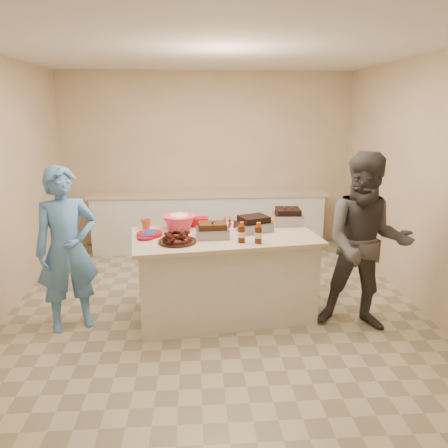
{
  "coord_description": "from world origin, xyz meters",
  "views": [
    {
      "loc": [
        -0.21,
        -4.41,
        2.17
      ],
      "look_at": [
        0.09,
        -0.04,
        0.99
      ],
      "focal_mm": 35.0,
      "sensor_mm": 36.0,
      "label": 1
    }
  ],
  "objects": [
    {
      "name": "mac_cheese_dish",
      "position": [
        0.71,
        0.26,
        0.89
      ],
      "size": [
        0.33,
        0.26,
        0.08
      ],
      "primitive_type": "cube",
      "rotation": [
        0.0,
        0.0,
        0.12
      ],
      "color": "#CE6901",
      "rests_on": "island"
    },
    {
      "name": "guest_blue",
      "position": [
        -1.46,
        -0.28,
        0.0
      ],
      "size": [
        1.19,
        1.75,
        0.39
      ],
      "primitive_type": "imported",
      "rotation": [
        0.0,
        0.0,
        0.4
      ],
      "color": "#4C86C2",
      "rests_on": "ground"
    },
    {
      "name": "brisket_tray",
      "position": [
        0.41,
        0.03,
        0.89
      ],
      "size": [
        0.42,
        0.38,
        0.1
      ],
      "primitive_type": "cube",
      "rotation": [
        0.0,
        0.0,
        0.38
      ],
      "color": "black",
      "rests_on": "island"
    },
    {
      "name": "roasting_pan",
      "position": [
        0.83,
        0.28,
        0.89
      ],
      "size": [
        0.32,
        0.32,
        0.12
      ],
      "primitive_type": "cube",
      "rotation": [
        0.0,
        0.0,
        -0.05
      ],
      "color": "gray",
      "rests_on": "island"
    },
    {
      "name": "basket_stack",
      "position": [
        -0.16,
        0.27,
        0.89
      ],
      "size": [
        0.19,
        0.15,
        0.09
      ],
      "primitive_type": "cube",
      "rotation": [
        0.0,
        0.0,
        0.06
      ],
      "color": "#98030C",
      "rests_on": "island"
    },
    {
      "name": "mustard_bottle",
      "position": [
        -0.06,
        0.05,
        0.89
      ],
      "size": [
        0.05,
        0.05,
        0.11
      ],
      "primitive_type": "cylinder",
      "rotation": [
        0.0,
        0.0,
        0.13
      ],
      "color": "yellow",
      "rests_on": "island"
    },
    {
      "name": "pulled_pork_tray",
      "position": [
        -0.04,
        -0.18,
        0.89
      ],
      "size": [
        0.34,
        0.26,
        0.1
      ],
      "primitive_type": "cube",
      "rotation": [
        0.0,
        0.0,
        0.06
      ],
      "color": "#47230F",
      "rests_on": "island"
    },
    {
      "name": "sausage_plate",
      "position": [
        0.23,
        0.2,
        0.89
      ],
      "size": [
        0.37,
        0.37,
        0.05
      ],
      "primitive_type": "cylinder",
      "rotation": [
        0.0,
        0.0,
        -0.14
      ],
      "color": "silver",
      "rests_on": "island"
    },
    {
      "name": "sauce_bowl",
      "position": [
        -0.03,
        0.03,
        0.89
      ],
      "size": [
        0.14,
        0.06,
        0.13
      ],
      "primitive_type": "imported",
      "rotation": [
        0.0,
        0.0,
        0.13
      ],
      "color": "silver",
      "rests_on": "island"
    },
    {
      "name": "bbq_bottle_b",
      "position": [
        0.4,
        -0.41,
        0.89
      ],
      "size": [
        0.08,
        0.08,
        0.21
      ],
      "primitive_type": "cylinder",
      "rotation": [
        0.0,
        0.0,
        0.13
      ],
      "color": "#401C08",
      "rests_on": "island"
    },
    {
      "name": "bbq_bottle_a",
      "position": [
        0.24,
        -0.37,
        0.89
      ],
      "size": [
        0.08,
        0.08,
        0.21
      ],
      "primitive_type": "cylinder",
      "rotation": [
        0.0,
        0.0,
        0.13
      ],
      "color": "#401C08",
      "rests_on": "island"
    },
    {
      "name": "rib_platter",
      "position": [
        -0.38,
        -0.33,
        0.89
      ],
      "size": [
        0.49,
        0.49,
        0.15
      ],
      "primitive_type": null,
      "rotation": [
        0.0,
        0.0,
        0.42
      ],
      "color": "#3F0E09",
      "rests_on": "island"
    },
    {
      "name": "guest_gray",
      "position": [
        1.44,
        -0.48,
        0.0
      ],
      "size": [
        1.32,
        1.94,
        0.67
      ],
      "primitive_type": "imported",
      "rotation": [
        0.0,
        0.0,
        -0.28
      ],
      "color": "#45423E",
      "rests_on": "ground"
    },
    {
      "name": "plastic_cup",
      "position": [
        -0.74,
        0.19,
        0.89
      ],
      "size": [
        0.12,
        0.12,
        0.11
      ],
      "primitive_type": "imported",
      "rotation": [
        0.0,
        0.0,
        0.13
      ],
      "color": "#A94920",
      "rests_on": "island"
    },
    {
      "name": "coleslaw_bowl",
      "position": [
        -0.38,
        0.18,
        0.89
      ],
      "size": [
        0.41,
        0.41,
        0.25
      ],
      "primitive_type": null,
      "rotation": [
        0.0,
        0.0,
        0.13
      ],
      "color": "#DD304F",
      "rests_on": "island"
    },
    {
      "name": "plate_stack_large",
      "position": [
        -0.68,
        -0.08,
        0.89
      ],
      "size": [
        0.3,
        0.3,
        0.03
      ],
      "primitive_type": "cylinder",
      "rotation": [
        0.0,
        0.0,
        0.13
      ],
      "color": "#98030C",
      "rests_on": "island"
    },
    {
      "name": "back_counter",
      "position": [
        0.0,
        2.2,
        0.45
      ],
      "size": [
        3.6,
        0.64,
        0.9
      ],
      "primitive_type": null,
      "color": "silver",
      "rests_on": "ground"
    },
    {
      "name": "island",
      "position": [
        0.09,
        -0.09,
        0.0
      ],
      "size": [
        1.99,
        1.23,
        0.89
      ],
      "primitive_type": null,
      "rotation": [
        0.0,
        0.0,
        0.13
      ],
      "color": "silver",
      "rests_on": "ground"
    },
    {
      "name": "room",
      "position": [
        0.0,
        0.0,
        0.0
      ],
      "size": [
        4.5,
        5.0,
        2.7
      ],
      "primitive_type": null,
      "color": "#D4B78E",
      "rests_on": "ground"
    },
    {
      "name": "plate_stack_small",
      "position": [
        -0.71,
        -0.19,
        0.89
      ],
      "size": [
        0.19,
        0.19,
        0.02
      ],
      "primitive_type": "cylinder",
      "rotation": [
        0.0,
        0.0,
        0.13
      ],
      "color": "#98030C",
      "rests_on": "island"
    }
  ]
}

